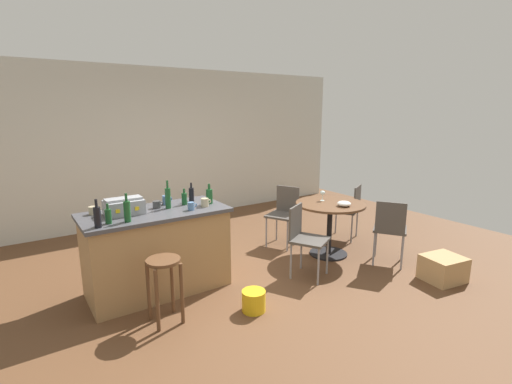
{
  "coord_description": "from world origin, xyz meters",
  "views": [
    {
      "loc": [
        -2.19,
        -3.4,
        1.98
      ],
      "look_at": [
        0.38,
        0.38,
        0.96
      ],
      "focal_mm": 26.01,
      "sensor_mm": 36.0,
      "label": 1
    }
  ],
  "objects_px": {
    "cup_1": "(191,206)",
    "bottle_0": "(168,198)",
    "bottle_2": "(191,194)",
    "wine_glass": "(323,193)",
    "cup_2": "(93,210)",
    "serving_bowl": "(344,204)",
    "folding_chair_far": "(284,211)",
    "plastic_bucket": "(254,301)",
    "cardboard_box": "(443,268)",
    "toolbox": "(124,206)",
    "folding_chair_near": "(349,208)",
    "cup_3": "(205,202)",
    "folding_chair_left": "(304,235)",
    "folding_chair_right": "(390,227)",
    "bottle_5": "(108,216)",
    "dining_table": "(330,215)",
    "wooden_stool": "(164,277)",
    "bottle_1": "(97,217)",
    "cup_4": "(166,200)",
    "cup_0": "(157,204)",
    "bottle_4": "(127,211)",
    "bottle_6": "(209,196)",
    "bottle_3": "(184,199)",
    "kitchen_island": "(157,251)"
  },
  "relations": [
    {
      "from": "cup_2",
      "to": "cardboard_box",
      "type": "relative_size",
      "value": 0.28
    },
    {
      "from": "wine_glass",
      "to": "cup_1",
      "type": "bearing_deg",
      "value": -179.35
    },
    {
      "from": "bottle_1",
      "to": "bottle_2",
      "type": "height_order",
      "value": "bottle_1"
    },
    {
      "from": "bottle_2",
      "to": "bottle_6",
      "type": "relative_size",
      "value": 0.96
    },
    {
      "from": "folding_chair_far",
      "to": "dining_table",
      "type": "bearing_deg",
      "value": -69.08
    },
    {
      "from": "cup_0",
      "to": "bottle_1",
      "type": "bearing_deg",
      "value": -151.5
    },
    {
      "from": "bottle_2",
      "to": "toolbox",
      "type": "bearing_deg",
      "value": -171.44
    },
    {
      "from": "bottle_0",
      "to": "cup_3",
      "type": "relative_size",
      "value": 2.57
    },
    {
      "from": "bottle_0",
      "to": "serving_bowl",
      "type": "height_order",
      "value": "bottle_0"
    },
    {
      "from": "bottle_5",
      "to": "cup_4",
      "type": "xyz_separation_m",
      "value": [
        0.72,
        0.4,
        -0.02
      ]
    },
    {
      "from": "toolbox",
      "to": "bottle_2",
      "type": "distance_m",
      "value": 0.83
    },
    {
      "from": "folding_chair_near",
      "to": "bottle_4",
      "type": "relative_size",
      "value": 3.01
    },
    {
      "from": "bottle_5",
      "to": "cup_4",
      "type": "distance_m",
      "value": 0.83
    },
    {
      "from": "toolbox",
      "to": "plastic_bucket",
      "type": "relative_size",
      "value": 1.59
    },
    {
      "from": "bottle_4",
      "to": "bottle_5",
      "type": "distance_m",
      "value": 0.18
    },
    {
      "from": "folding_chair_near",
      "to": "wine_glass",
      "type": "relative_size",
      "value": 5.95
    },
    {
      "from": "bottle_2",
      "to": "wine_glass",
      "type": "bearing_deg",
      "value": -10.75
    },
    {
      "from": "dining_table",
      "to": "bottle_4",
      "type": "xyz_separation_m",
      "value": [
        -2.67,
        0.08,
        0.46
      ]
    },
    {
      "from": "bottle_0",
      "to": "cup_4",
      "type": "bearing_deg",
      "value": 76.77
    },
    {
      "from": "bottle_0",
      "to": "folding_chair_left",
      "type": "bearing_deg",
      "value": -24.8
    },
    {
      "from": "folding_chair_near",
      "to": "toolbox",
      "type": "distance_m",
      "value": 3.38
    },
    {
      "from": "bottle_6",
      "to": "plastic_bucket",
      "type": "relative_size",
      "value": 0.97
    },
    {
      "from": "folding_chair_near",
      "to": "bottle_0",
      "type": "relative_size",
      "value": 2.73
    },
    {
      "from": "folding_chair_far",
      "to": "plastic_bucket",
      "type": "distance_m",
      "value": 2.0
    },
    {
      "from": "cup_1",
      "to": "bottle_0",
      "type": "bearing_deg",
      "value": 129.72
    },
    {
      "from": "cup_1",
      "to": "cup_4",
      "type": "bearing_deg",
      "value": 109.26
    },
    {
      "from": "dining_table",
      "to": "folding_chair_right",
      "type": "relative_size",
      "value": 1.09
    },
    {
      "from": "bottle_2",
      "to": "serving_bowl",
      "type": "xyz_separation_m",
      "value": [
        1.83,
        -0.73,
        -0.23
      ]
    },
    {
      "from": "folding_chair_far",
      "to": "toolbox",
      "type": "xyz_separation_m",
      "value": [
        -2.37,
        -0.3,
        0.49
      ]
    },
    {
      "from": "bottle_1",
      "to": "serving_bowl",
      "type": "relative_size",
      "value": 1.49
    },
    {
      "from": "cup_3",
      "to": "folding_chair_left",
      "type": "bearing_deg",
      "value": -25.13
    },
    {
      "from": "folding_chair_left",
      "to": "folding_chair_right",
      "type": "xyz_separation_m",
      "value": [
        1.12,
        -0.38,
        0.0
      ]
    },
    {
      "from": "dining_table",
      "to": "cup_0",
      "type": "height_order",
      "value": "cup_0"
    },
    {
      "from": "wooden_stool",
      "to": "serving_bowl",
      "type": "relative_size",
      "value": 3.52
    },
    {
      "from": "bottle_1",
      "to": "cup_0",
      "type": "relative_size",
      "value": 2.21
    },
    {
      "from": "cup_3",
      "to": "folding_chair_far",
      "type": "bearing_deg",
      "value": 17.82
    },
    {
      "from": "cardboard_box",
      "to": "toolbox",
      "type": "bearing_deg",
      "value": 151.48
    },
    {
      "from": "bottle_3",
      "to": "bottle_4",
      "type": "relative_size",
      "value": 0.66
    },
    {
      "from": "bottle_0",
      "to": "plastic_bucket",
      "type": "height_order",
      "value": "bottle_0"
    },
    {
      "from": "bottle_0",
      "to": "cardboard_box",
      "type": "bearing_deg",
      "value": -32.07
    },
    {
      "from": "serving_bowl",
      "to": "cardboard_box",
      "type": "relative_size",
      "value": 0.41
    },
    {
      "from": "bottle_1",
      "to": "cup_4",
      "type": "bearing_deg",
      "value": 29.49
    },
    {
      "from": "folding_chair_near",
      "to": "cup_3",
      "type": "bearing_deg",
      "value": -177.37
    },
    {
      "from": "dining_table",
      "to": "bottle_4",
      "type": "relative_size",
      "value": 3.33
    },
    {
      "from": "folding_chair_left",
      "to": "bottle_6",
      "type": "bearing_deg",
      "value": 148.09
    },
    {
      "from": "kitchen_island",
      "to": "cup_1",
      "type": "xyz_separation_m",
      "value": [
        0.34,
        -0.19,
        0.5
      ]
    },
    {
      "from": "folding_chair_right",
      "to": "bottle_5",
      "type": "relative_size",
      "value": 4.42
    },
    {
      "from": "folding_chair_near",
      "to": "wine_glass",
      "type": "distance_m",
      "value": 0.81
    },
    {
      "from": "bottle_3",
      "to": "plastic_bucket",
      "type": "height_order",
      "value": "bottle_3"
    },
    {
      "from": "cup_2",
      "to": "serving_bowl",
      "type": "distance_m",
      "value": 3.02
    }
  ]
}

